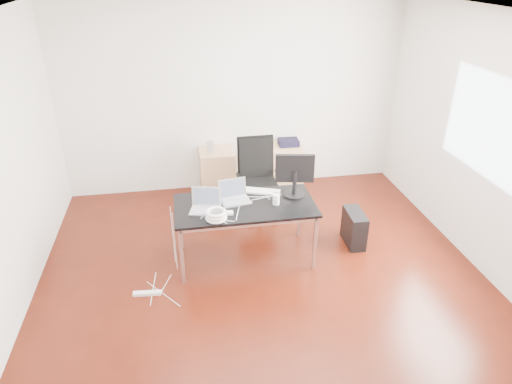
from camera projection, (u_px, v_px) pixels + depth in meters
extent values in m
plane|color=#390F06|center=(264.00, 281.00, 5.12)|extent=(5.00, 5.00, 0.00)
plane|color=silver|center=(267.00, 16.00, 3.83)|extent=(5.00, 5.00, 0.00)
plane|color=silver|center=(233.00, 98.00, 6.66)|extent=(5.00, 0.00, 5.00)
plane|color=silver|center=(360.00, 370.00, 2.28)|extent=(5.00, 0.00, 5.00)
plane|color=silver|center=(496.00, 151.00, 4.85)|extent=(0.00, 5.00, 5.00)
plane|color=white|center=(487.00, 127.00, 4.93)|extent=(0.00, 1.50, 1.50)
cube|color=black|center=(245.00, 205.00, 5.20)|extent=(1.60, 0.80, 0.03)
cube|color=silver|center=(182.00, 256.00, 4.95)|extent=(0.04, 0.04, 0.70)
cube|color=silver|center=(180.00, 223.00, 5.56)|extent=(0.04, 0.04, 0.70)
cube|color=silver|center=(315.00, 243.00, 5.18)|extent=(0.04, 0.04, 0.70)
cube|color=silver|center=(299.00, 212.00, 5.79)|extent=(0.04, 0.04, 0.70)
cylinder|color=black|center=(259.00, 202.00, 6.29)|extent=(0.06, 0.06, 0.47)
cube|color=black|center=(259.00, 184.00, 6.16)|extent=(0.49, 0.47, 0.06)
cube|color=black|center=(256.00, 157.00, 6.21)|extent=(0.46, 0.10, 0.55)
cube|color=tan|center=(217.00, 172.00, 6.86)|extent=(0.50, 0.50, 0.70)
cube|color=tan|center=(284.00, 168.00, 7.02)|extent=(0.50, 0.50, 0.70)
cube|color=black|center=(354.00, 228.00, 5.71)|extent=(0.22, 0.46, 0.44)
cylinder|color=black|center=(226.00, 196.00, 6.63)|extent=(0.28, 0.28, 0.28)
cube|color=white|center=(147.00, 293.00, 4.91)|extent=(0.30, 0.09, 0.04)
cube|color=silver|center=(205.00, 211.00, 5.05)|extent=(0.38, 0.30, 0.01)
cube|color=silver|center=(207.00, 197.00, 5.09)|extent=(0.33, 0.12, 0.22)
cube|color=#475166|center=(207.00, 197.00, 5.09)|extent=(0.29, 0.10, 0.18)
cube|color=silver|center=(236.00, 202.00, 5.24)|extent=(0.37, 0.28, 0.01)
cube|color=silver|center=(232.00, 188.00, 5.28)|extent=(0.33, 0.10, 0.22)
cube|color=#475166|center=(233.00, 188.00, 5.27)|extent=(0.29, 0.09, 0.18)
cylinder|color=black|center=(294.00, 194.00, 5.39)|extent=(0.26, 0.26, 0.02)
cylinder|color=black|center=(295.00, 182.00, 5.32)|extent=(0.05, 0.05, 0.30)
cube|color=black|center=(295.00, 168.00, 5.25)|extent=(0.45, 0.13, 0.34)
cube|color=#475166|center=(294.00, 167.00, 5.28)|extent=(0.39, 0.08, 0.29)
cube|color=white|center=(261.00, 191.00, 5.46)|extent=(0.46, 0.28, 0.02)
cylinder|color=white|center=(276.00, 199.00, 5.17)|extent=(0.10, 0.10, 0.12)
cylinder|color=brown|center=(276.00, 198.00, 5.23)|extent=(0.10, 0.10, 0.10)
torus|color=white|center=(216.00, 218.00, 4.89)|extent=(0.24, 0.24, 0.04)
torus|color=white|center=(216.00, 215.00, 4.87)|extent=(0.23, 0.23, 0.04)
torus|color=white|center=(216.00, 212.00, 4.86)|extent=(0.22, 0.22, 0.04)
cube|color=white|center=(230.00, 213.00, 4.99)|extent=(0.08, 0.08, 0.03)
cube|color=#9E9E9E|center=(210.00, 146.00, 6.61)|extent=(0.10, 0.09, 0.18)
cube|color=black|center=(288.00, 142.00, 6.88)|extent=(0.31, 0.25, 0.09)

